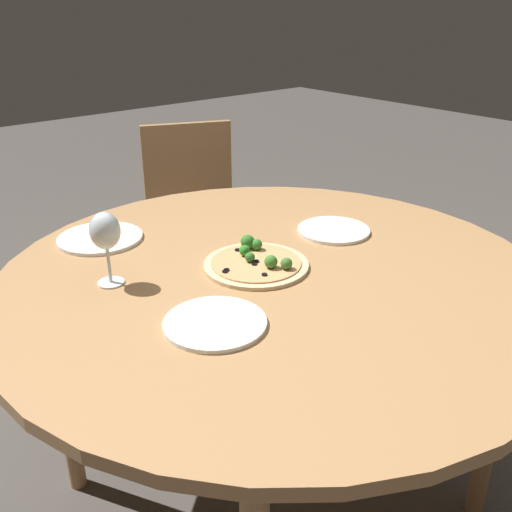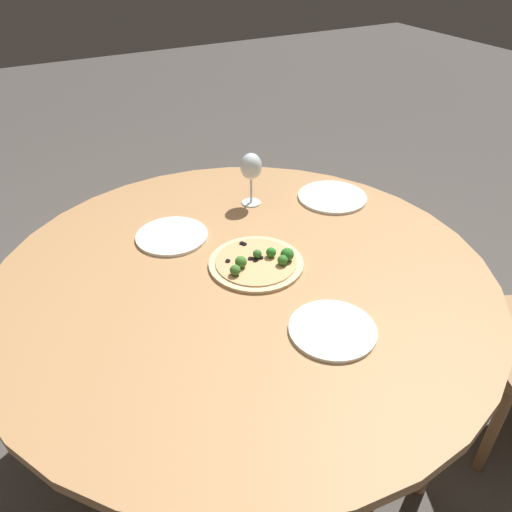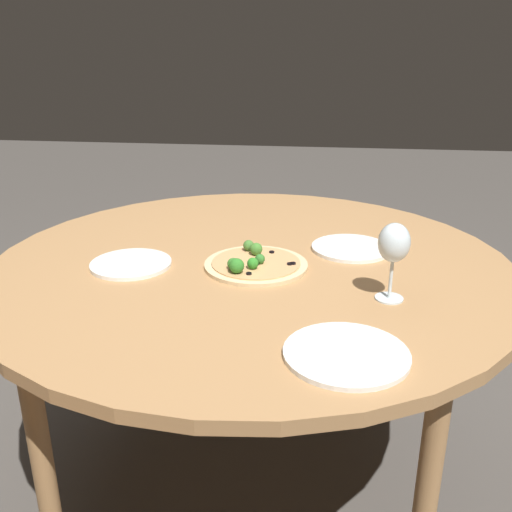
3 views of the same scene
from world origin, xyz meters
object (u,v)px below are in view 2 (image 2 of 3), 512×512
Objects in this scene: wine_glass at (251,168)px; plate_far at (332,197)px; pizza at (257,262)px; plate_side at (172,236)px; plate_near at (332,330)px.

plate_far is at bearing 158.70° from wine_glass.
plate_side is (0.16, -0.25, -0.01)m from pizza.
plate_far is (-0.26, 0.10, -0.13)m from wine_glass.
plate_near is 0.89× the size of plate_far.
plate_far is (-0.42, -0.22, -0.01)m from pizza.
pizza is at bearing 122.73° from plate_side.
plate_near is (0.12, 0.65, -0.13)m from wine_glass.
plate_side is (0.31, 0.08, -0.13)m from wine_glass.
pizza is 1.22× the size of plate_side.
pizza reaches higher than plate_near.
plate_near and plate_far have the same top height.
plate_near is at bearing 108.43° from plate_side.
plate_near is at bearing 79.16° from wine_glass.
plate_far is 0.58m from plate_side.
wine_glass is 0.86× the size of plate_near.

